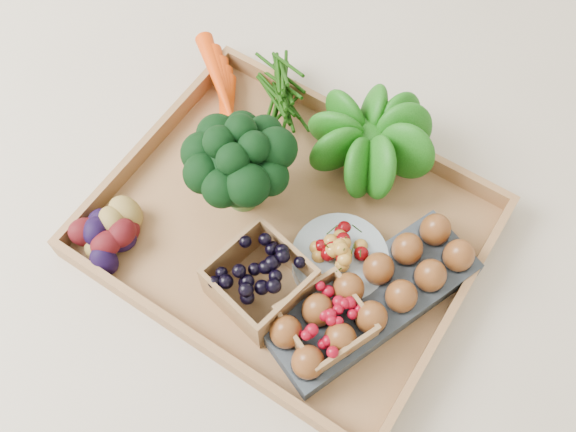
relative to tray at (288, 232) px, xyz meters
The scene contains 10 objects.
ground 0.01m from the tray, ahead, with size 4.00×4.00×0.00m, color beige.
tray is the anchor object (origin of this frame).
carrots 0.24m from the tray, 148.71° to the left, with size 0.21×0.15×0.05m, color #E23D07, non-canonical shape.
lettuce 0.19m from the tray, 78.73° to the left, with size 0.14×0.14×0.14m, color #10450A.
broccoli 0.11m from the tray, behind, with size 0.16×0.16×0.13m, color black, non-canonical shape.
cherry_bowl 0.10m from the tray, ahead, with size 0.14×0.14×0.04m, color #8C9EA5.
egg_carton 0.17m from the tray, 12.31° to the right, with size 0.11×0.32×0.04m, color #394048.
potatoes 0.27m from the tray, 142.25° to the right, with size 0.12×0.12×0.07m, color #420A0E, non-canonical shape.
punnet_blackberry 0.12m from the tray, 77.95° to the right, with size 0.12×0.12×0.08m, color black.
punnet_raspberry 0.18m from the tray, 39.61° to the right, with size 0.10×0.10×0.07m, color maroon.
Camera 1 is at (0.24, -0.36, 0.90)m, focal length 40.00 mm.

